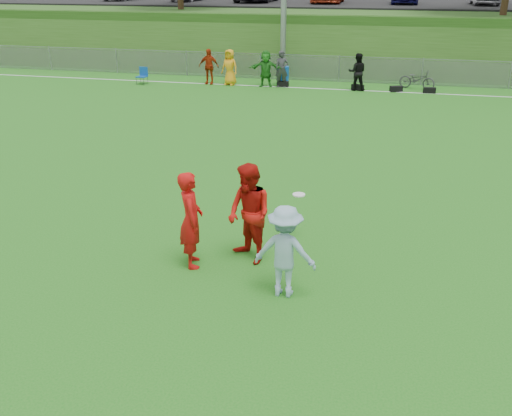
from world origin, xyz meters
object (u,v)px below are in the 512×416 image
(recycling_bin, at_px, (283,75))
(frisbee, at_px, (299,195))
(bicycle, at_px, (417,79))
(player_red_center, at_px, (249,214))
(player_blue, at_px, (285,251))
(player_red_left, at_px, (191,220))

(recycling_bin, bearing_deg, frisbee, -78.48)
(recycling_bin, xyz_separation_m, bicycle, (6.36, 0.28, 0.01))
(bicycle, bearing_deg, player_red_center, -171.91)
(frisbee, bearing_deg, player_blue, -86.86)
(player_red_left, height_order, player_blue, player_red_left)
(frisbee, height_order, recycling_bin, frisbee)
(player_blue, relative_size, frisbee, 6.34)
(player_red_left, distance_m, player_red_center, 1.10)
(player_blue, height_order, bicycle, player_blue)
(player_blue, height_order, recycling_bin, player_blue)
(player_red_left, relative_size, player_red_center, 0.96)
(player_red_center, xyz_separation_m, player_blue, (0.89, -1.09, -0.15))
(player_red_left, relative_size, player_blue, 1.13)
(frisbee, bearing_deg, recycling_bin, 101.52)
(frisbee, bearing_deg, player_red_left, -138.22)
(player_blue, bearing_deg, frisbee, -84.35)
(frisbee, distance_m, bicycle, 17.49)
(player_red_left, xyz_separation_m, frisbee, (1.78, 1.59, 0.05))
(player_red_left, height_order, player_red_center, player_red_center)
(player_red_center, relative_size, player_blue, 1.18)
(player_red_left, xyz_separation_m, player_blue, (1.91, -0.67, -0.11))
(recycling_bin, distance_m, bicycle, 6.36)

